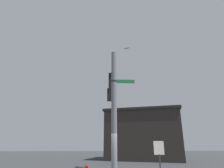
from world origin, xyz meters
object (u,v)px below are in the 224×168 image
(traffic_light_nearest_pole, at_px, (112,82))
(street_name_sign, at_px, (119,81))
(traffic_light_mid_inner, at_px, (110,95))
(bird_flying, at_px, (127,48))
(historical_marker, at_px, (159,154))

(traffic_light_nearest_pole, xyz_separation_m, street_name_sign, (0.30, -1.88, -0.60))
(traffic_light_mid_inner, height_order, bird_flying, bird_flying)
(bird_flying, bearing_deg, traffic_light_nearest_pole, -129.54)
(traffic_light_nearest_pole, relative_size, street_name_sign, 0.93)
(street_name_sign, bearing_deg, traffic_light_mid_inner, 93.26)
(historical_marker, bearing_deg, bird_flying, 118.99)
(traffic_light_mid_inner, relative_size, bird_flying, 2.73)
(street_name_sign, bearing_deg, bird_flying, 74.08)
(street_name_sign, xyz_separation_m, historical_marker, (2.38, 0.91, -4.12))
(traffic_light_nearest_pole, distance_m, historical_marker, 5.51)
(traffic_light_mid_inner, xyz_separation_m, bird_flying, (1.30, -2.23, 3.54))
(historical_marker, bearing_deg, street_name_sign, -159.02)
(traffic_light_nearest_pole, relative_size, historical_marker, 0.62)
(traffic_light_mid_inner, height_order, street_name_sign, traffic_light_mid_inner)
(street_name_sign, bearing_deg, historical_marker, 20.98)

